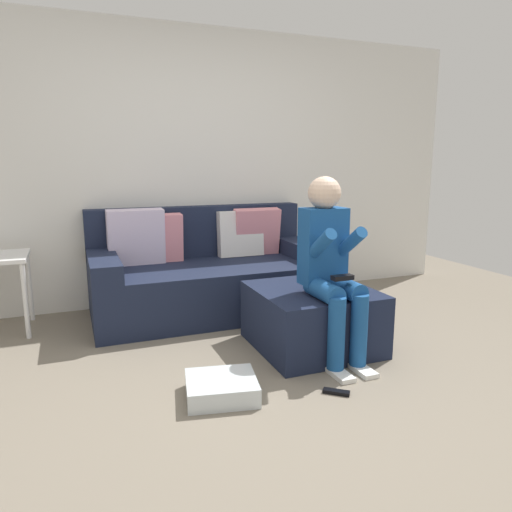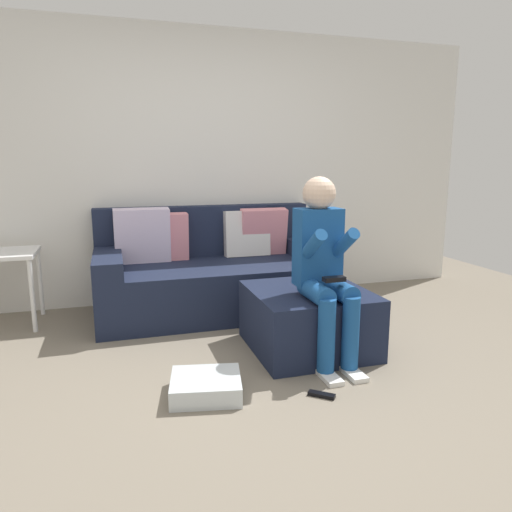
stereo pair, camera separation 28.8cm
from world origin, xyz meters
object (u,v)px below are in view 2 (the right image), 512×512
object	(u,v)px
storage_bin	(206,386)
side_table	(3,264)
ottoman	(308,319)
couch_sectional	(211,273)
person_seated	(324,262)
remote_near_ottoman	(322,395)

from	to	relation	value
storage_bin	side_table	xyz separation A→B (m)	(-1.32, 1.64, 0.46)
ottoman	side_table	world-z (taller)	side_table
couch_sectional	storage_bin	distance (m)	1.65
person_seated	storage_bin	bearing A→B (deg)	-162.19
couch_sectional	person_seated	xyz separation A→B (m)	(0.48, -1.31, 0.34)
side_table	couch_sectional	bearing A→B (deg)	-1.92
couch_sectional	side_table	xyz separation A→B (m)	(-1.68, 0.06, 0.18)
couch_sectional	storage_bin	world-z (taller)	couch_sectional
couch_sectional	person_seated	world-z (taller)	person_seated
couch_sectional	remote_near_ottoman	world-z (taller)	couch_sectional
ottoman	storage_bin	bearing A→B (deg)	-150.11
storage_bin	side_table	world-z (taller)	side_table
ottoman	person_seated	world-z (taller)	person_seated
person_seated	remote_near_ottoman	world-z (taller)	person_seated
person_seated	ottoman	bearing A→B (deg)	93.71
ottoman	person_seated	distance (m)	0.50
storage_bin	person_seated	bearing A→B (deg)	17.81
ottoman	side_table	size ratio (longest dim) A/B	1.33
side_table	storage_bin	bearing A→B (deg)	-51.32
ottoman	remote_near_ottoman	xyz separation A→B (m)	(-0.21, -0.69, -0.21)
side_table	remote_near_ottoman	world-z (taller)	side_table
side_table	ottoman	bearing A→B (deg)	-28.43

